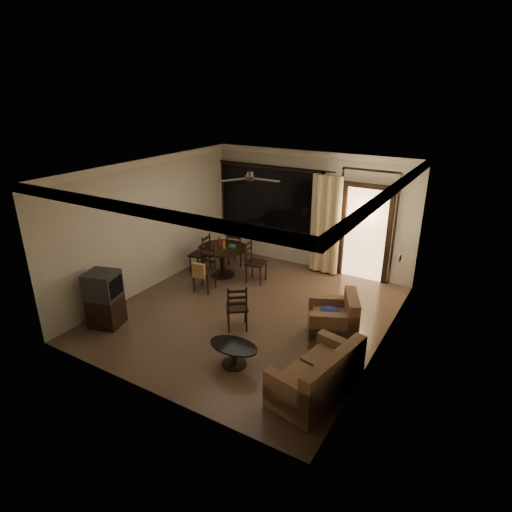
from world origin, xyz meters
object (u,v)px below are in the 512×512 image
Objects in this scene: dining_chair_east at (256,270)px; tv_cabinet at (104,299)px; sofa at (319,378)px; dining_chair_west at (201,261)px; armchair at (335,321)px; dining_table at (222,253)px; dining_chair_south at (204,277)px; side_chair at (237,315)px; dining_chair_north at (237,253)px; coffee_table at (234,352)px.

tv_cabinet is at bearing 147.64° from dining_chair_east.
dining_chair_east is 0.61× the size of sofa.
dining_chair_west is at bearing 91.49° from dining_chair_east.
dining_chair_west reaches higher than armchair.
dining_table is 0.89m from dining_chair_south.
dining_chair_west is 3.95m from armchair.
tv_cabinet reaches higher than side_chair.
dining_chair_north is at bearing 147.48° from sofa.
sofa is (3.47, -1.91, 0.00)m from dining_chair_south.
tv_cabinet reaches higher than dining_chair_south.
dining_table is 1.18× the size of dining_chair_north.
coffee_table is 0.93× the size of side_chair.
armchair is (3.34, -2.00, 0.06)m from dining_chair_north.
dining_chair_east reaches higher than sofa.
armchair is at bearing 54.88° from coffee_table.
dining_chair_west is 0.90× the size of tv_cabinet.
dining_chair_east and dining_chair_north have the same top height.
dining_table is 1.18× the size of dining_chair_east.
dining_table is 1.18× the size of dining_chair_south.
dining_chair_west is 4.92m from sofa.
dining_chair_north is at bearing 90.00° from dining_chair_south.
dining_chair_west reaches higher than coffee_table.
tv_cabinet is at bearing -100.98° from dining_table.
side_chair is at bearing 120.34° from coffee_table.
dining_chair_east is (1.39, 0.23, 0.00)m from dining_chair_west.
armchair is 1.90m from coffee_table.
sofa is at bearing 117.88° from side_chair.
side_chair is at bearing 115.36° from dining_chair_north.
armchair reaches higher than coffee_table.
dining_chair_south is 0.61× the size of sofa.
dining_chair_south is 1.75m from side_chair.
tv_cabinet reaches higher than dining_chair_west.
dining_chair_south is 3.14m from armchair.
dining_chair_east is 1.06× the size of side_chair.
sofa is (3.58, -2.76, -0.25)m from dining_table.
dining_chair_north is at bearing 145.42° from dining_chair_west.
dining_chair_south reaches higher than armchair.
side_chair is (1.68, -2.58, -0.02)m from dining_chair_north.
dining_chair_west reaches higher than side_chair.
dining_chair_east reaches higher than armchair.
dining_table reaches higher than side_chair.
side_chair is (0.75, -1.92, -0.02)m from dining_chair_east.
coffee_table is at bearing -52.31° from dining_table.
dining_chair_west is 1.00m from dining_chair_north.
side_chair is at bearing 165.78° from sofa.
tv_cabinet is 4.17m from armchair.
sofa is at bearing -37.63° from dining_table.
dining_chair_east is at bearing 7.64° from dining_table.
dining_chair_south is at bearing 148.29° from armchair.
dining_chair_east is 3.36m from tv_cabinet.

